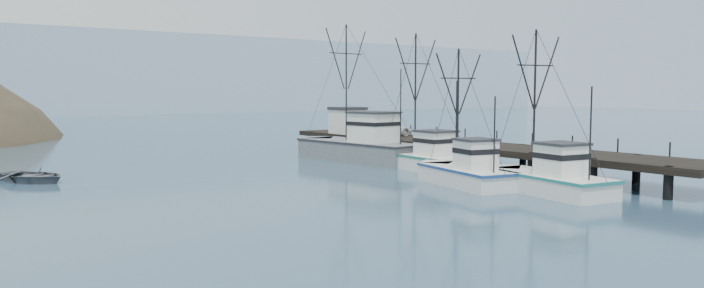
% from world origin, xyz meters
% --- Properties ---
extents(ground, '(400.00, 400.00, 0.00)m').
position_xyz_m(ground, '(0.00, 0.00, 0.00)').
color(ground, '#2B4760').
rests_on(ground, ground).
extents(pier, '(6.00, 44.00, 2.00)m').
position_xyz_m(pier, '(14.00, 16.00, 1.69)').
color(pier, black).
rests_on(pier, ground).
extents(distant_ridge, '(360.00, 40.00, 26.00)m').
position_xyz_m(distant_ridge, '(10.00, 170.00, 0.00)').
color(distant_ridge, '#9EB2C6').
rests_on(distant_ridge, ground).
extents(trawler_near, '(4.73, 10.53, 10.71)m').
position_xyz_m(trawler_near, '(7.60, 2.02, 0.82)').
color(trawler_near, silver).
rests_on(trawler_near, ground).
extents(trawler_mid, '(4.78, 9.61, 9.70)m').
position_xyz_m(trawler_mid, '(5.77, 7.19, 0.82)').
color(trawler_mid, silver).
rests_on(trawler_mid, ground).
extents(trawler_far, '(4.04, 11.32, 11.58)m').
position_xyz_m(trawler_far, '(9.56, 15.60, 0.82)').
color(trawler_far, silver).
rests_on(trawler_far, ground).
extents(work_vessel, '(6.19, 15.64, 13.02)m').
position_xyz_m(work_vessel, '(8.89, 23.93, 1.23)').
color(work_vessel, slate).
rests_on(work_vessel, ground).
extents(pier_shed, '(3.00, 3.20, 2.80)m').
position_xyz_m(pier_shed, '(12.50, 30.66, 3.42)').
color(pier_shed, silver).
rests_on(pier_shed, pier).
extents(pickup_truck, '(5.37, 3.01, 1.42)m').
position_xyz_m(pickup_truck, '(13.52, 25.26, 2.71)').
color(pickup_truck, white).
rests_on(pickup_truck, pier).
extents(motorboat, '(6.29, 6.90, 1.17)m').
position_xyz_m(motorboat, '(-18.11, 26.13, 0.00)').
color(motorboat, '#54585E').
rests_on(motorboat, ground).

